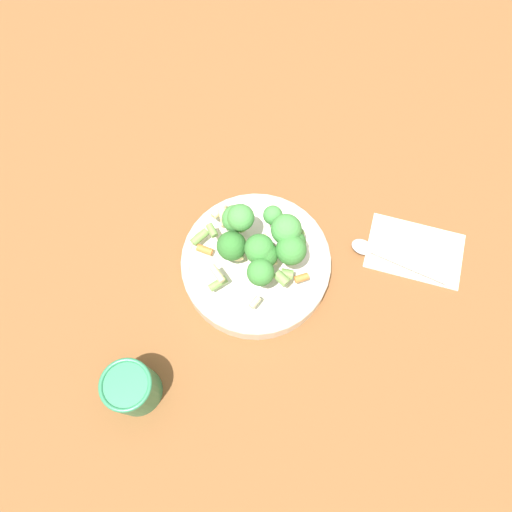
{
  "coord_description": "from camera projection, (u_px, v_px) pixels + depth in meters",
  "views": [
    {
      "loc": [
        -0.04,
        0.27,
        0.76
      ],
      "look_at": [
        0.0,
        0.0,
        0.06
      ],
      "focal_mm": 35.0,
      "sensor_mm": 36.0,
      "label": 1
    }
  ],
  "objects": [
    {
      "name": "napkin",
      "position": [
        415.0,
        251.0,
        0.82
      ],
      "size": [
        0.16,
        0.12,
        0.01
      ],
      "color": "beige",
      "rests_on": "ground_plane"
    },
    {
      "name": "ground_plane",
      "position": [
        256.0,
        268.0,
        0.81
      ],
      "size": [
        3.0,
        3.0,
        0.0
      ],
      "primitive_type": "plane",
      "color": "brown"
    },
    {
      "name": "cup",
      "position": [
        132.0,
        388.0,
        0.7
      ],
      "size": [
        0.07,
        0.07,
        0.08
      ],
      "color": "#2D7F51",
      "rests_on": "ground_plane"
    },
    {
      "name": "spoon",
      "position": [
        380.0,
        255.0,
        0.81
      ],
      "size": [
        0.16,
        0.06,
        0.01
      ],
      "rotation": [
        0.0,
        0.0,
        6.0
      ],
      "color": "silver",
      "rests_on": "napkin"
    },
    {
      "name": "pasta_salad",
      "position": [
        261.0,
        242.0,
        0.73
      ],
      "size": [
        0.19,
        0.16,
        0.09
      ],
      "color": "#8CB766",
      "rests_on": "bowl"
    },
    {
      "name": "bowl",
      "position": [
        256.0,
        264.0,
        0.79
      ],
      "size": [
        0.23,
        0.23,
        0.04
      ],
      "color": "silver",
      "rests_on": "ground_plane"
    }
  ]
}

